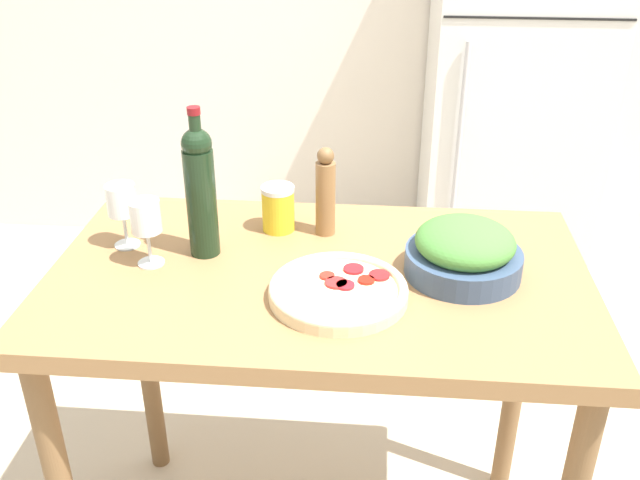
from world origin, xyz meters
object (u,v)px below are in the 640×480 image
Objects in this scene: wine_glass_near at (146,220)px; wine_glass_far at (122,203)px; salad_bowl at (464,251)px; refrigerator at (511,98)px; wine_bottle at (200,189)px; homemade_pizza at (339,291)px; salt_canister at (278,208)px; pepper_mill at (324,193)px.

wine_glass_near is 1.00× the size of wine_glass_far.
wine_glass_near reaches higher than salad_bowl.
refrigerator is 11.13× the size of wine_glass_near.
wine_bottle is 1.20× the size of homemade_pizza.
wine_glass_far is at bearing 160.19° from homemade_pizza.
salt_canister is at bearing -119.70° from refrigerator.
salad_bowl is 2.22× the size of salt_canister.
homemade_pizza is (0.06, -0.30, -0.09)m from pepper_mill.
wine_glass_far is (-0.08, 0.08, 0.00)m from wine_glass_near.
wine_bottle is 2.24× the size of wine_glass_near.
refrigerator is 1.89m from wine_glass_near.
pepper_mill is at bearing 13.06° from wine_glass_far.
pepper_mill reaches higher than wine_glass_near.
refrigerator is 1.58m from salt_canister.
pepper_mill is 0.37m from salad_bowl.
wine_glass_near is at bearing -143.73° from salt_canister.
wine_bottle is at bearing -154.98° from pepper_mill.
salad_bowl is (-0.34, -1.55, 0.11)m from refrigerator.
wine_glass_near is 0.70× the size of pepper_mill.
wine_glass_near reaches higher than homemade_pizza.
homemade_pizza is at bearing -19.81° from wine_glass_far.
wine_glass_far is 0.54× the size of homemade_pizza.
homemade_pizza is (-0.61, -1.67, 0.07)m from refrigerator.
salad_bowl is 0.30m from homemade_pizza.
wine_bottle is at bearing -139.31° from salt_canister.
wine_glass_near is at bearing -153.70° from pepper_mill.
refrigerator is 5.96× the size of homemade_pizza.
salt_canister is at bearing 119.18° from homemade_pizza.
pepper_mill is at bearing 25.02° from wine_bottle.
salt_canister is at bearing 40.69° from wine_bottle.
salad_bowl is at bearing -27.95° from pepper_mill.
refrigerator reaches higher than wine_glass_far.
homemade_pizza is at bearing -60.82° from salt_canister.
pepper_mill reaches higher than salt_canister.
wine_bottle is 0.14m from wine_glass_near.
wine_bottle is 0.39m from homemade_pizza.
pepper_mill reaches higher than homemade_pizza.
wine_bottle reaches higher than homemade_pizza.
wine_glass_far is at bearing 175.30° from salad_bowl.
refrigerator is at bearing 69.93° from homemade_pizza.
wine_glass_near is 0.71m from salad_bowl.
wine_glass_near is 1.36× the size of salt_canister.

